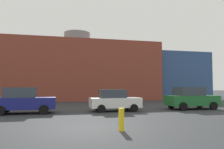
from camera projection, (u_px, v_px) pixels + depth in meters
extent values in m
plane|color=#2D3033|center=(89.00, 129.00, 9.79)|extent=(200.00, 200.00, 0.00)
cube|color=brown|center=(77.00, 72.00, 34.52)|extent=(23.03, 11.67, 8.28)
cube|color=#2D4C7F|center=(170.00, 77.00, 38.21)|extent=(8.65, 10.50, 7.20)
cylinder|color=slate|center=(77.00, 39.00, 34.81)|extent=(4.00, 4.00, 2.00)
cube|color=navy|center=(24.00, 103.00, 15.60)|extent=(4.21, 1.80, 0.80)
cube|color=#333D47|center=(21.00, 92.00, 15.58)|extent=(2.11, 1.60, 0.70)
cylinder|color=black|center=(45.00, 107.00, 16.79)|extent=(0.64, 0.22, 0.64)
cylinder|color=black|center=(44.00, 110.00, 15.00)|extent=(0.64, 0.22, 0.64)
cylinder|color=black|center=(6.00, 108.00, 16.15)|extent=(0.64, 0.22, 0.64)
cylinder|color=black|center=(0.00, 111.00, 14.36)|extent=(0.64, 0.22, 0.64)
cube|color=white|center=(115.00, 103.00, 17.13)|extent=(3.84, 1.65, 0.73)
cube|color=#333D47|center=(112.00, 94.00, 17.12)|extent=(1.92, 1.46, 0.64)
cylinder|color=black|center=(127.00, 106.00, 18.22)|extent=(0.59, 0.20, 0.59)
cylinder|color=black|center=(134.00, 108.00, 16.58)|extent=(0.59, 0.20, 0.59)
cylinder|color=black|center=(97.00, 107.00, 17.64)|extent=(0.59, 0.20, 0.59)
cylinder|color=black|center=(101.00, 109.00, 16.00)|extent=(0.59, 0.20, 0.59)
cube|color=#1E662D|center=(192.00, 100.00, 18.69)|extent=(4.27, 1.83, 0.81)
cube|color=#333D47|center=(189.00, 91.00, 18.67)|extent=(2.13, 1.63, 0.71)
cylinder|color=black|center=(199.00, 104.00, 19.90)|extent=(0.65, 0.22, 0.65)
cylinder|color=black|center=(214.00, 106.00, 18.08)|extent=(0.65, 0.22, 0.65)
cylinder|color=black|center=(171.00, 105.00, 19.25)|extent=(0.65, 0.22, 0.65)
cylinder|color=black|center=(183.00, 107.00, 17.44)|extent=(0.65, 0.22, 0.65)
cylinder|color=yellow|center=(121.00, 119.00, 9.41)|extent=(0.24, 0.24, 0.95)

